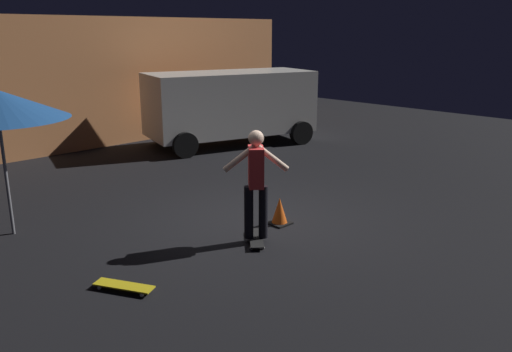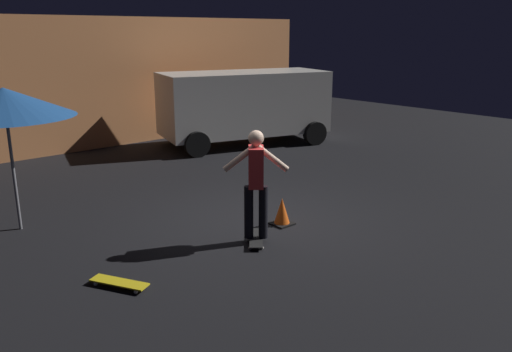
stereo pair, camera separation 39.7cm
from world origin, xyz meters
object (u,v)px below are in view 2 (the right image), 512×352
(skateboard_ridden, at_px, (256,238))
(skateboard_spare, at_px, (119,283))
(traffic_cone, at_px, (282,212))
(skater, at_px, (256,177))
(parked_van, at_px, (244,103))
(patio_umbrella, at_px, (4,102))

(skateboard_ridden, xyz_separation_m, skateboard_spare, (-2.27, 0.05, 0.00))
(skateboard_ridden, relative_size, traffic_cone, 1.56)
(skater, xyz_separation_m, traffic_cone, (0.81, 0.27, -0.83))
(parked_van, distance_m, traffic_cone, 6.59)
(patio_umbrella, bearing_deg, traffic_cone, -38.65)
(parked_van, bearing_deg, skateboard_spare, -140.63)
(patio_umbrella, height_order, skateboard_ridden, patio_umbrella)
(patio_umbrella, xyz_separation_m, traffic_cone, (3.35, -2.68, -1.86))
(patio_umbrella, height_order, traffic_cone, patio_umbrella)
(parked_van, xyz_separation_m, traffic_cone, (-3.71, -5.36, -0.95))
(patio_umbrella, distance_m, skateboard_spare, 3.54)
(parked_van, relative_size, traffic_cone, 10.76)
(parked_van, relative_size, skateboard_spare, 6.32)
(parked_van, distance_m, patio_umbrella, 7.61)
(parked_van, height_order, skateboard_ridden, parked_van)
(patio_umbrella, xyz_separation_m, skater, (2.54, -2.95, -1.04))
(traffic_cone, bearing_deg, parked_van, 55.29)
(parked_van, height_order, skater, parked_van)
(patio_umbrella, bearing_deg, parked_van, 20.75)
(skater, bearing_deg, skateboard_ridden, -90.00)
(patio_umbrella, relative_size, skateboard_spare, 2.94)
(skateboard_ridden, bearing_deg, patio_umbrella, 130.73)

